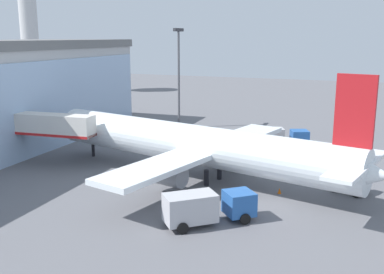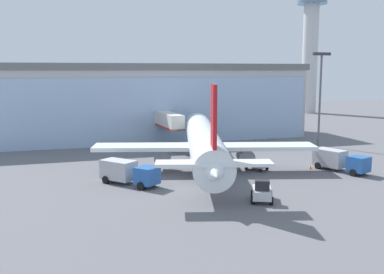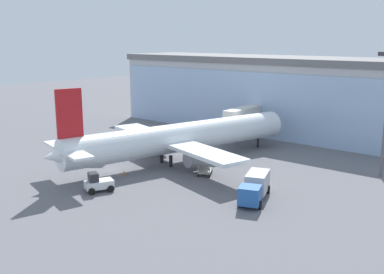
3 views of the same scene
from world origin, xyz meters
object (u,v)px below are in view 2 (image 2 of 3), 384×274
(apron_light_mast, at_px, (320,90))
(fuel_truck, at_px, (339,160))
(airplane, at_px, (204,142))
(pushback_tug, at_px, (262,192))
(baggage_cart, at_px, (257,166))
(jet_bridge, at_px, (165,120))
(safety_cone_nose, at_px, (215,185))
(control_tower, at_px, (311,37))
(safety_cone_wingtip, at_px, (310,167))
(catering_truck, at_px, (127,172))

(apron_light_mast, bearing_deg, fuel_truck, -112.76)
(airplane, xyz_separation_m, pushback_tug, (1.50, -15.34, -2.62))
(baggage_cart, bearing_deg, airplane, 41.46)
(airplane, relative_size, baggage_cart, 12.11)
(apron_light_mast, distance_m, baggage_cart, 24.37)
(jet_bridge, xyz_separation_m, apron_light_mast, (25.26, -6.98, 5.09))
(baggage_cart, relative_size, safety_cone_nose, 5.86)
(control_tower, bearing_deg, airplane, -128.02)
(jet_bridge, xyz_separation_m, airplane, (1.27, -19.41, -0.90))
(airplane, distance_m, safety_cone_nose, 9.81)
(safety_cone_wingtip, bearing_deg, baggage_cart, 168.97)
(apron_light_mast, xyz_separation_m, safety_cone_wingtip, (-10.37, -15.82, -9.31))
(safety_cone_wingtip, bearing_deg, pushback_tug, -135.43)
(pushback_tug, bearing_deg, safety_cone_wingtip, -23.46)
(pushback_tug, relative_size, safety_cone_nose, 6.62)
(pushback_tug, xyz_separation_m, safety_cone_wingtip, (12.13, 11.95, -0.70))
(control_tower, bearing_deg, catering_truck, -131.08)
(apron_light_mast, relative_size, safety_cone_wingtip, 28.74)
(airplane, relative_size, safety_cone_nose, 70.97)
(airplane, xyz_separation_m, safety_cone_wingtip, (13.63, -3.39, -3.32))
(catering_truck, bearing_deg, pushback_tug, 7.92)
(fuel_truck, xyz_separation_m, safety_cone_nose, (-17.87, -3.82, -1.19))
(airplane, xyz_separation_m, baggage_cart, (6.59, -2.02, -3.09))
(jet_bridge, height_order, pushback_tug, jet_bridge)
(pushback_tug, bearing_deg, safety_cone_nose, 46.42)
(airplane, height_order, fuel_truck, airplane)
(apron_light_mast, xyz_separation_m, airplane, (-24.00, -12.43, -5.99))
(control_tower, distance_m, catering_truck, 98.60)
(baggage_cart, bearing_deg, pushback_tug, 127.55)
(apron_light_mast, relative_size, baggage_cart, 4.90)
(jet_bridge, height_order, apron_light_mast, apron_light_mast)
(fuel_truck, height_order, safety_cone_nose, fuel_truck)
(apron_light_mast, distance_m, fuel_truck, 20.89)
(apron_light_mast, xyz_separation_m, safety_cone_nose, (-25.32, -21.57, -9.31))
(jet_bridge, distance_m, catering_truck, 26.47)
(control_tower, relative_size, airplane, 0.94)
(catering_truck, height_order, baggage_cart, catering_truck)
(control_tower, height_order, baggage_cart, control_tower)
(catering_truck, xyz_separation_m, baggage_cart, (17.16, 3.17, -0.97))
(fuel_truck, bearing_deg, baggage_cart, -131.07)
(fuel_truck, xyz_separation_m, baggage_cart, (-9.96, 3.30, -0.97))
(jet_bridge, distance_m, safety_cone_wingtip, 27.56)
(catering_truck, distance_m, baggage_cart, 17.48)
(catering_truck, bearing_deg, jet_bridge, 117.28)
(control_tower, xyz_separation_m, pushback_tug, (-51.23, -82.77, -21.50))
(safety_cone_nose, bearing_deg, fuel_truck, 12.06)
(pushback_tug, bearing_deg, fuel_truck, -34.36)
(control_tower, relative_size, pushback_tug, 10.06)
(control_tower, distance_m, airplane, 87.66)
(airplane, relative_size, safety_cone_wingtip, 70.97)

